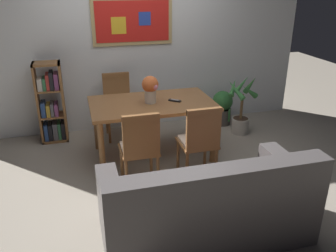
% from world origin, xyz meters
% --- Properties ---
extents(ground_plane, '(12.00, 12.00, 0.00)m').
position_xyz_m(ground_plane, '(0.00, 0.00, 0.00)').
color(ground_plane, gray).
extents(wall_back_with_painting, '(5.20, 0.14, 2.60)m').
position_xyz_m(wall_back_with_painting, '(-0.00, 1.54, 1.30)').
color(wall_back_with_painting, silver).
rests_on(wall_back_with_painting, ground_plane).
extents(dining_table, '(1.52, 0.92, 0.73)m').
position_xyz_m(dining_table, '(0.01, 0.43, 0.64)').
color(dining_table, brown).
rests_on(dining_table, ground_plane).
extents(dining_chair_near_right, '(0.40, 0.41, 0.91)m').
position_xyz_m(dining_chair_near_right, '(0.37, -0.33, 0.54)').
color(dining_chair_near_right, brown).
rests_on(dining_chair_near_right, ground_plane).
extents(dining_chair_near_left, '(0.40, 0.41, 0.91)m').
position_xyz_m(dining_chair_near_left, '(-0.30, -0.32, 0.54)').
color(dining_chair_near_left, brown).
rests_on(dining_chair_near_left, ground_plane).
extents(dining_chair_far_left, '(0.40, 0.41, 0.91)m').
position_xyz_m(dining_chair_far_left, '(-0.32, 1.19, 0.54)').
color(dining_chair_far_left, brown).
rests_on(dining_chair_far_left, ground_plane).
extents(leather_couch, '(1.80, 0.84, 0.84)m').
position_xyz_m(leather_couch, '(0.10, -1.25, 0.31)').
color(leather_couch, '#514C4C').
rests_on(leather_couch, ground_plane).
extents(bookshelf, '(0.36, 0.28, 1.12)m').
position_xyz_m(bookshelf, '(-1.24, 1.25, 0.51)').
color(bookshelf, brown).
rests_on(bookshelf, ground_plane).
extents(potted_ivy, '(0.31, 0.32, 0.54)m').
position_xyz_m(potted_ivy, '(1.30, 1.18, 0.28)').
color(potted_ivy, '#4C4742').
rests_on(potted_ivy, ground_plane).
extents(potted_palm, '(0.43, 0.46, 0.89)m').
position_xyz_m(potted_palm, '(1.42, 0.78, 0.35)').
color(potted_palm, '#B2ADA3').
rests_on(potted_palm, ground_plane).
extents(flower_vase, '(0.21, 0.21, 0.33)m').
position_xyz_m(flower_vase, '(-0.01, 0.42, 0.92)').
color(flower_vase, beige).
rests_on(flower_vase, dining_table).
extents(tv_remote, '(0.15, 0.13, 0.02)m').
position_xyz_m(tv_remote, '(0.29, 0.38, 0.74)').
color(tv_remote, black).
rests_on(tv_remote, dining_table).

